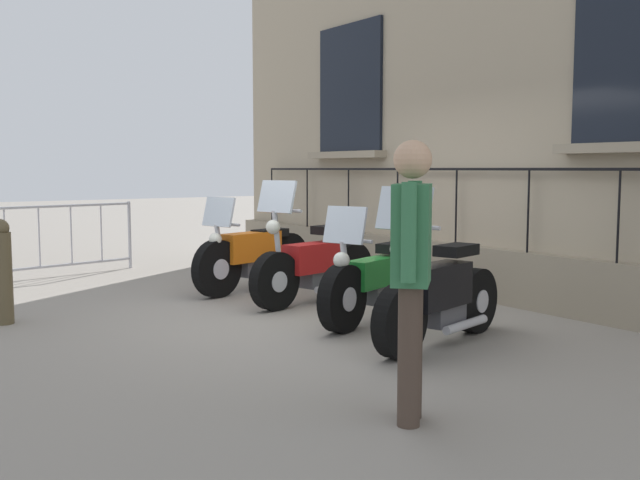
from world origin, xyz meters
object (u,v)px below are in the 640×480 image
object	(u,v)px
motorcycle_red	(314,266)
motorcycle_orange	(253,257)
bollard	(1,271)
crowd_barrier	(56,237)
motorcycle_black	(439,297)
pedestrian_standing	(411,264)
motorcycle_green	(380,281)

from	to	relation	value
motorcycle_red	motorcycle_orange	bearing A→B (deg)	-80.60
bollard	motorcycle_orange	bearing A→B (deg)	-174.65
crowd_barrier	motorcycle_orange	bearing A→B (deg)	121.80
motorcycle_black	bollard	xyz separation A→B (m)	(2.99, -3.15, 0.11)
crowd_barrier	pedestrian_standing	size ratio (longest dim) A/B	1.40
motorcycle_red	crowd_barrier	xyz separation A→B (m)	(1.90, -3.89, 0.13)
motorcycle_red	motorcycle_green	distance (m)	1.19
bollard	pedestrian_standing	world-z (taller)	pedestrian_standing
motorcycle_black	pedestrian_standing	xyz separation A→B (m)	(1.52, 1.32, 0.56)
motorcycle_black	pedestrian_standing	distance (m)	2.09
motorcycle_green	pedestrian_standing	size ratio (longest dim) A/B	1.17
motorcycle_red	pedestrian_standing	xyz separation A→B (m)	(1.76, 3.64, 0.55)
motorcycle_black	pedestrian_standing	bearing A→B (deg)	40.91
motorcycle_red	bollard	xyz separation A→B (m)	(3.24, -0.83, 0.10)
bollard	pedestrian_standing	distance (m)	4.73
crowd_barrier	pedestrian_standing	distance (m)	7.54
motorcycle_red	motorcycle_green	bearing A→B (deg)	90.89
crowd_barrier	bollard	world-z (taller)	bollard
pedestrian_standing	bollard	bearing A→B (deg)	-71.74
motorcycle_red	motorcycle_black	size ratio (longest dim) A/B	1.05
motorcycle_orange	bollard	bearing A→B (deg)	5.35
motorcycle_orange	pedestrian_standing	xyz separation A→B (m)	(1.58, 4.76, 0.54)
motorcycle_red	bollard	distance (m)	3.34
pedestrian_standing	motorcycle_green	bearing A→B (deg)	-125.99
motorcycle_orange	motorcycle_green	world-z (taller)	motorcycle_orange
motorcycle_orange	pedestrian_standing	size ratio (longest dim) A/B	1.12
motorcycle_green	crowd_barrier	distance (m)	5.43
motorcycle_black	crowd_barrier	bearing A→B (deg)	-75.04
motorcycle_orange	motorcycle_green	xyz separation A→B (m)	(-0.20, 2.30, -0.04)
motorcycle_black	motorcycle_orange	bearing A→B (deg)	-90.99
motorcycle_green	bollard	world-z (taller)	motorcycle_green
motorcycle_green	motorcycle_black	bearing A→B (deg)	77.03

